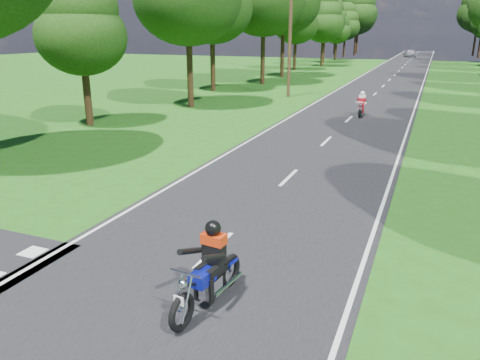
% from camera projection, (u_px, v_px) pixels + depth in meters
% --- Properties ---
extents(ground, '(160.00, 160.00, 0.00)m').
position_uv_depth(ground, '(170.00, 293.00, 9.08)').
color(ground, '#214F12').
rests_on(ground, ground).
extents(main_road, '(7.00, 140.00, 0.02)m').
position_uv_depth(main_road, '(395.00, 75.00, 53.13)').
color(main_road, black).
rests_on(main_road, ground).
extents(road_markings, '(7.40, 140.00, 0.01)m').
position_uv_depth(road_markings, '(392.00, 76.00, 51.53)').
color(road_markings, silver).
rests_on(road_markings, main_road).
extents(treeline, '(40.00, 115.35, 14.78)m').
position_uv_depth(treeline, '(420.00, 2.00, 58.96)').
color(treeline, black).
rests_on(treeline, ground).
extents(telegraph_pole, '(1.20, 0.26, 8.00)m').
position_uv_depth(telegraph_pole, '(290.00, 41.00, 34.67)').
color(telegraph_pole, '#382616').
rests_on(telegraph_pole, ground).
extents(rider_near_blue, '(0.87, 2.01, 1.62)m').
position_uv_depth(rider_near_blue, '(207.00, 266.00, 8.38)').
color(rider_near_blue, '#0D1598').
rests_on(rider_near_blue, main_road).
extents(rider_far_red, '(0.66, 1.76, 1.44)m').
position_uv_depth(rider_far_red, '(362.00, 104.00, 27.55)').
color(rider_far_red, '#B00D1C').
rests_on(rider_far_red, main_road).
extents(distant_car, '(2.80, 4.37, 1.39)m').
position_uv_depth(distant_car, '(410.00, 53.00, 88.81)').
color(distant_car, silver).
rests_on(distant_car, main_road).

